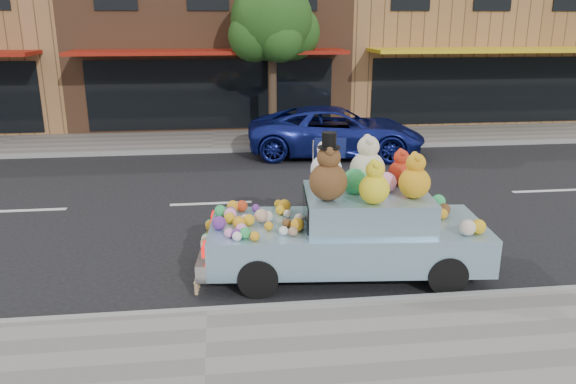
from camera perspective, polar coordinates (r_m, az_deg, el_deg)
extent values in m
plane|color=black|center=(12.59, -7.82, -1.18)|extent=(120.00, 120.00, 0.00)
cube|color=gray|center=(6.70, -8.41, -18.33)|extent=(60.00, 3.00, 0.12)
cube|color=gray|center=(18.86, -7.64, 5.17)|extent=(60.00, 3.00, 0.12)
cube|color=gray|center=(7.96, -8.20, -12.04)|extent=(60.00, 0.12, 0.13)
cube|color=gray|center=(17.40, -7.67, 4.18)|extent=(60.00, 0.12, 0.13)
cube|color=brown|center=(23.96, -7.88, 15.98)|extent=(10.00, 8.00, 7.00)
cube|color=black|center=(20.10, -7.76, 9.78)|extent=(8.50, 0.06, 2.40)
cube|color=maroon|center=(19.09, -7.97, 13.91)|extent=(9.00, 1.80, 0.12)
cube|color=#996A40|center=(25.86, 15.76, 15.60)|extent=(10.00, 8.00, 7.00)
cube|color=black|center=(22.33, 19.24, 9.72)|extent=(8.50, 0.06, 2.40)
cube|color=yellow|center=(21.42, 20.67, 13.35)|extent=(9.00, 1.80, 0.12)
cylinder|color=#38281C|center=(18.69, -1.59, 10.00)|extent=(0.28, 0.28, 3.20)
sphere|color=#204413|center=(18.54, -1.65, 17.13)|extent=(2.60, 2.60, 2.60)
sphere|color=#204413|center=(18.92, 0.46, 15.92)|extent=(1.80, 1.80, 1.80)
sphere|color=#204413|center=(18.30, -3.52, 15.54)|extent=(1.60, 1.60, 1.60)
sphere|color=#204413|center=(17.97, -0.80, 15.22)|extent=(1.40, 1.40, 1.40)
sphere|color=#204413|center=(19.12, -2.75, 16.22)|extent=(1.60, 1.60, 1.60)
imported|color=navy|center=(16.88, 4.92, 6.15)|extent=(5.49, 3.14, 1.44)
cylinder|color=black|center=(8.72, 15.84, -8.11)|extent=(0.62, 0.25, 0.60)
cylinder|color=black|center=(10.10, 13.24, -4.38)|extent=(0.62, 0.25, 0.60)
cylinder|color=black|center=(8.33, -3.07, -8.69)|extent=(0.62, 0.25, 0.60)
cylinder|color=black|center=(9.76, -2.90, -4.69)|extent=(0.62, 0.25, 0.60)
cube|color=#88B1CA|center=(9.02, 5.96, -4.93)|extent=(4.43, 2.07, 0.60)
cube|color=#88B1CA|center=(8.87, 7.98, -1.59)|extent=(2.02, 1.66, 0.50)
cube|color=silver|center=(9.05, -8.22, -5.96)|extent=(0.32, 1.79, 0.26)
cube|color=red|center=(8.30, -8.45, -5.77)|extent=(0.08, 0.28, 0.16)
cube|color=red|center=(9.56, -7.58, -2.60)|extent=(0.08, 0.28, 0.16)
cube|color=black|center=(8.76, 1.85, -1.67)|extent=(0.15, 1.30, 0.40)
sphere|color=#553318|center=(8.29, 4.11, 1.07)|extent=(0.57, 0.57, 0.57)
sphere|color=#553318|center=(8.20, 4.16, 3.53)|extent=(0.35, 0.35, 0.35)
sphere|color=#553318|center=(8.06, 4.35, 4.12)|extent=(0.13, 0.13, 0.13)
sphere|color=#553318|center=(8.29, 4.02, 4.50)|extent=(0.13, 0.13, 0.13)
cylinder|color=black|center=(8.17, 4.18, 4.55)|extent=(0.34, 0.34, 0.02)
cylinder|color=black|center=(8.14, 4.20, 5.31)|extent=(0.21, 0.21, 0.22)
sphere|color=beige|center=(9.06, 8.07, 2.32)|extent=(0.57, 0.57, 0.57)
sphere|color=beige|center=(8.97, 8.17, 4.57)|extent=(0.35, 0.35, 0.35)
sphere|color=beige|center=(8.83, 8.40, 5.12)|extent=(0.13, 0.13, 0.13)
sphere|color=beige|center=(9.07, 8.00, 5.44)|extent=(0.13, 0.13, 0.13)
sphere|color=orange|center=(8.59, 12.73, 0.92)|extent=(0.48, 0.48, 0.48)
sphere|color=orange|center=(8.51, 12.86, 2.89)|extent=(0.29, 0.29, 0.29)
sphere|color=orange|center=(8.39, 13.14, 3.35)|extent=(0.11, 0.11, 0.11)
sphere|color=orange|center=(8.58, 12.68, 3.68)|extent=(0.11, 0.11, 0.11)
sphere|color=#AC2712|center=(9.24, 11.36, 1.92)|extent=(0.40, 0.40, 0.40)
sphere|color=#AC2712|center=(9.17, 11.46, 3.48)|extent=(0.25, 0.25, 0.25)
sphere|color=#AC2712|center=(9.07, 11.66, 3.85)|extent=(0.10, 0.10, 0.10)
sphere|color=#AC2712|center=(9.24, 11.32, 4.10)|extent=(0.10, 0.10, 0.10)
sphere|color=white|center=(9.07, 3.91, 2.30)|extent=(0.51, 0.51, 0.51)
sphere|color=white|center=(8.99, 3.95, 4.32)|extent=(0.32, 0.32, 0.32)
sphere|color=white|center=(8.87, 4.10, 4.81)|extent=(0.12, 0.12, 0.12)
sphere|color=white|center=(9.08, 3.83, 5.11)|extent=(0.12, 0.12, 0.12)
sphere|color=yellow|center=(8.21, 8.75, 0.30)|extent=(0.45, 0.45, 0.45)
sphere|color=yellow|center=(8.14, 8.85, 2.24)|extent=(0.28, 0.28, 0.28)
sphere|color=yellow|center=(8.02, 9.06, 2.68)|extent=(0.11, 0.11, 0.11)
sphere|color=yellow|center=(8.20, 8.69, 3.02)|extent=(0.11, 0.11, 0.11)
sphere|color=green|center=(8.71, 6.80, 1.07)|extent=(0.40, 0.40, 0.40)
sphere|color=pink|center=(8.86, 9.95, 0.99)|extent=(0.32, 0.32, 0.32)
sphere|color=orange|center=(8.75, -3.97, -2.85)|extent=(0.18, 0.18, 0.18)
sphere|color=green|center=(8.24, -4.38, -4.18)|extent=(0.17, 0.17, 0.17)
sphere|color=beige|center=(8.89, -4.37, -2.68)|extent=(0.13, 0.13, 0.13)
sphere|color=pink|center=(8.99, -5.87, -2.26)|extent=(0.21, 0.21, 0.21)
sphere|color=green|center=(9.17, -6.89, -1.92)|extent=(0.19, 0.19, 0.19)
sphere|color=orange|center=(9.32, -0.37, -1.42)|extent=(0.22, 0.22, 0.22)
sphere|color=#5E2A81|center=(8.61, -7.02, -3.14)|extent=(0.22, 0.22, 0.22)
sphere|color=orange|center=(9.21, -0.77, -1.84)|extent=(0.16, 0.16, 0.16)
sphere|color=orange|center=(9.38, -5.63, -1.45)|extent=(0.20, 0.20, 0.20)
sphere|color=orange|center=(8.49, 0.96, -3.34)|extent=(0.21, 0.21, 0.21)
sphere|color=#987053|center=(8.32, 0.51, -4.03)|extent=(0.14, 0.14, 0.14)
sphere|color=pink|center=(8.40, -4.76, -3.77)|extent=(0.17, 0.17, 0.17)
sphere|color=#B03412|center=(9.39, -4.70, -1.42)|extent=(0.19, 0.19, 0.19)
sphere|color=orange|center=(9.13, -6.20, -2.18)|extent=(0.13, 0.13, 0.13)
sphere|color=#5E2A81|center=(9.37, -3.30, -1.62)|extent=(0.13, 0.13, 0.13)
sphere|color=orange|center=(9.54, -0.98, -1.21)|extent=(0.14, 0.14, 0.14)
sphere|color=beige|center=(8.80, 1.16, -2.72)|extent=(0.17, 0.17, 0.17)
sphere|color=white|center=(8.17, -5.19, -4.51)|extent=(0.14, 0.14, 0.14)
sphere|color=orange|center=(8.62, -4.99, -3.13)|extent=(0.20, 0.20, 0.20)
sphere|color=orange|center=(8.15, -3.39, -4.51)|extent=(0.14, 0.14, 0.14)
sphere|color=#553418|center=(8.64, -0.12, -3.19)|extent=(0.14, 0.14, 0.14)
sphere|color=pink|center=(8.31, -6.03, -4.14)|extent=(0.15, 0.15, 0.15)
sphere|color=white|center=(8.35, -0.46, -3.96)|extent=(0.14, 0.14, 0.14)
sphere|color=orange|center=(8.54, -1.97, -3.47)|extent=(0.14, 0.14, 0.14)
sphere|color=beige|center=(8.90, -2.08, -2.48)|extent=(0.18, 0.18, 0.18)
sphere|color=#553418|center=(8.61, 1.11, -3.26)|extent=(0.15, 0.15, 0.15)
sphere|color=#5E2A81|center=(9.15, -5.81, -2.03)|extent=(0.17, 0.17, 0.17)
sphere|color=orange|center=(8.87, -5.98, -2.64)|extent=(0.18, 0.18, 0.18)
sphere|color=#5E2A81|center=(8.24, -5.24, -4.26)|extent=(0.15, 0.15, 0.15)
sphere|color=beige|center=(9.07, -0.06, -2.22)|extent=(0.13, 0.13, 0.13)
sphere|color=#D8A88C|center=(8.84, -2.72, -2.41)|extent=(0.22, 0.22, 0.22)
sphere|color=#553418|center=(9.56, -7.87, -3.35)|extent=(0.14, 0.14, 0.14)
sphere|color=orange|center=(9.52, -7.90, -3.35)|extent=(0.17, 0.17, 0.17)
sphere|color=green|center=(8.98, -8.27, -4.68)|extent=(0.17, 0.17, 0.17)
sphere|color=beige|center=(8.95, -8.29, -4.77)|extent=(0.16, 0.16, 0.16)
sphere|color=#987053|center=(8.82, -8.38, -5.11)|extent=(0.16, 0.16, 0.16)
sphere|color=pink|center=(8.98, -8.26, -4.79)|extent=(0.13, 0.13, 0.13)
sphere|color=green|center=(8.81, -8.39, -5.26)|extent=(0.13, 0.13, 0.13)
sphere|color=green|center=(9.54, -7.88, -3.29)|extent=(0.18, 0.18, 0.18)
sphere|color=beige|center=(8.74, -8.44, -5.43)|extent=(0.13, 0.13, 0.13)
sphere|color=orange|center=(9.34, 15.41, -2.16)|extent=(0.17, 0.17, 0.17)
sphere|color=orange|center=(9.21, 14.18, -2.17)|extent=(0.22, 0.22, 0.22)
sphere|color=orange|center=(8.85, 18.77, -3.36)|extent=(0.23, 0.23, 0.23)
sphere|color=#553418|center=(9.49, 15.58, -1.74)|extent=(0.21, 0.21, 0.21)
sphere|color=beige|center=(8.73, 17.76, -3.46)|extent=(0.25, 0.25, 0.25)
sphere|color=green|center=(9.85, 15.03, -0.93)|extent=(0.24, 0.24, 0.24)
cylinder|color=#997A54|center=(8.39, -9.31, -9.71)|extent=(0.06, 0.06, 0.17)
sphere|color=#997A54|center=(8.35, -9.34, -9.13)|extent=(0.07, 0.07, 0.07)
cylinder|color=#997A54|center=(8.50, -9.21, -9.37)|extent=(0.06, 0.06, 0.17)
sphere|color=#997A54|center=(8.45, -9.25, -8.79)|extent=(0.07, 0.07, 0.07)
cylinder|color=#997A54|center=(8.60, -9.12, -9.03)|extent=(0.06, 0.06, 0.17)
sphere|color=#997A54|center=(8.55, -9.15, -8.46)|extent=(0.07, 0.07, 0.07)
cylinder|color=#997A54|center=(8.70, -9.03, -8.70)|extent=(0.06, 0.06, 0.17)
sphere|color=#997A54|center=(8.66, -9.06, -8.14)|extent=(0.07, 0.07, 0.07)
cylinder|color=#997A54|center=(8.80, -8.94, -8.38)|extent=(0.06, 0.06, 0.17)
sphere|color=#997A54|center=(8.76, -8.97, -7.82)|extent=(0.07, 0.07, 0.07)
cylinder|color=#997A54|center=(8.90, -8.86, -8.07)|extent=(0.06, 0.06, 0.17)
sphere|color=#997A54|center=(8.86, -8.89, -7.51)|extent=(0.07, 0.07, 0.07)
cylinder|color=#997A54|center=(9.00, -8.78, -7.76)|extent=(0.06, 0.06, 0.17)
sphere|color=#997A54|center=(8.96, -8.80, -7.21)|extent=(0.07, 0.07, 0.07)
cylinder|color=#997A54|center=(9.10, -8.69, -7.46)|extent=(0.06, 0.06, 0.17)
sphere|color=#997A54|center=(9.07, -8.72, -6.91)|extent=(0.07, 0.07, 0.07)
cylinder|color=#997A54|center=(9.21, -8.62, -7.17)|extent=(0.06, 0.06, 0.17)
sphere|color=#997A54|center=(9.17, -8.64, -6.63)|extent=(0.07, 0.07, 0.07)
cylinder|color=#997A54|center=(9.31, -8.54, -6.88)|extent=(0.06, 0.06, 0.17)
sphere|color=#997A54|center=(9.27, -8.56, -6.34)|extent=(0.07, 0.07, 0.07)
cylinder|color=#997A54|center=(9.41, -8.46, -6.60)|extent=(0.06, 0.06, 0.17)
sphere|color=#997A54|center=(9.37, -8.49, -6.07)|extent=(0.07, 0.07, 0.07)
cylinder|color=#997A54|center=(9.52, -8.39, -6.33)|extent=(0.06, 0.06, 0.17)
sphere|color=#997A54|center=(9.48, -8.41, -5.80)|extent=(0.07, 0.07, 0.07)
cylinder|color=#997A54|center=(9.62, -8.32, -6.06)|extent=(0.06, 0.06, 0.17)
sphere|color=#997A54|center=(9.58, -8.34, -5.54)|extent=(0.07, 0.07, 0.07)
cylinder|color=#997A54|center=(9.72, -8.24, -5.79)|extent=(0.06, 0.06, 0.17)
sphere|color=#997A54|center=(9.69, -8.27, -5.28)|extent=(0.07, 0.07, 0.07)
cylinder|color=#997A54|center=(9.83, -8.18, -5.54)|extent=(0.06, 0.06, 0.17)
sphere|color=#997A54|center=(9.79, -8.20, -5.02)|extent=(0.07, 0.07, 0.07)
cylinder|color=#997A54|center=(9.93, -8.11, -5.29)|extent=(0.06, 0.06, 0.17)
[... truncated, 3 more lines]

